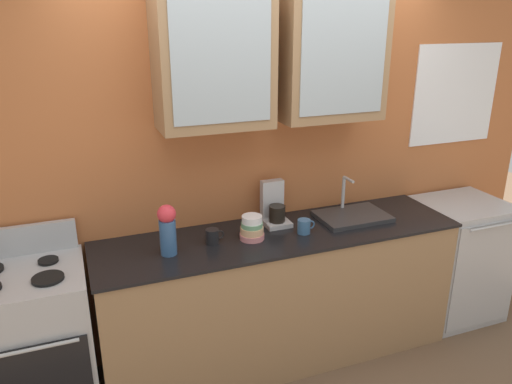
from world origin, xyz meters
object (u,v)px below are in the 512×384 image
at_px(dishwasher, 457,259).
at_px(coffee_maker, 274,208).
at_px(sink_faucet, 352,215).
at_px(cup_near_bowls, 213,236).
at_px(cup_near_sink, 304,226).
at_px(stove_range, 31,346).
at_px(vase, 167,228).
at_px(bowl_stack, 252,228).

height_order(dishwasher, coffee_maker, coffee_maker).
height_order(sink_faucet, cup_near_bowls, sink_faucet).
distance_m(cup_near_sink, coffee_maker, 0.26).
relative_size(sink_faucet, coffee_maker, 1.66).
bearing_deg(stove_range, vase, -2.58).
distance_m(sink_faucet, cup_near_sink, 0.44).
bearing_deg(cup_near_sink, vase, 178.80).
height_order(sink_faucet, bowl_stack, sink_faucet).
distance_m(sink_faucet, vase, 1.31).
height_order(sink_faucet, cup_near_sink, sink_faucet).
relative_size(stove_range, sink_faucet, 2.32).
xyz_separation_m(sink_faucet, coffee_maker, (-0.54, 0.12, 0.09)).
distance_m(sink_faucet, dishwasher, 1.08).
relative_size(bowl_stack, cup_near_bowls, 1.33).
xyz_separation_m(bowl_stack, vase, (-0.53, -0.02, 0.09)).
xyz_separation_m(sink_faucet, bowl_stack, (-0.77, -0.07, 0.05)).
bearing_deg(cup_near_sink, stove_range, 178.13).
distance_m(cup_near_bowls, coffee_maker, 0.51).
bearing_deg(dishwasher, coffee_maker, 173.24).
distance_m(vase, cup_near_sink, 0.89).
relative_size(bowl_stack, cup_near_sink, 1.30).
xyz_separation_m(stove_range, coffee_maker, (1.59, 0.17, 0.57)).
distance_m(cup_near_sink, dishwasher, 1.47).
height_order(stove_range, cup_near_sink, stove_range).
xyz_separation_m(vase, coffee_maker, (0.76, 0.21, -0.06)).
height_order(cup_near_sink, dishwasher, cup_near_sink).
height_order(stove_range, sink_faucet, sink_faucet).
bearing_deg(coffee_maker, stove_range, -173.78).
bearing_deg(sink_faucet, bowl_stack, -175.15).
xyz_separation_m(stove_range, bowl_stack, (1.35, -0.02, 0.53)).
bearing_deg(cup_near_sink, sink_faucet, 13.88).
height_order(sink_faucet, dishwasher, sink_faucet).
relative_size(stove_range, cup_near_bowls, 9.49).
relative_size(sink_faucet, dishwasher, 0.51).
relative_size(stove_range, coffee_maker, 3.86).
bearing_deg(stove_range, cup_near_bowls, 0.51).
xyz_separation_m(stove_range, dishwasher, (3.08, -0.00, -0.01)).
bearing_deg(vase, bowl_stack, 2.21).
relative_size(cup_near_sink, cup_near_bowls, 1.02).
bearing_deg(bowl_stack, dishwasher, 0.41).
xyz_separation_m(stove_range, sink_faucet, (2.12, 0.05, 0.48)).
relative_size(vase, coffee_maker, 1.07).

